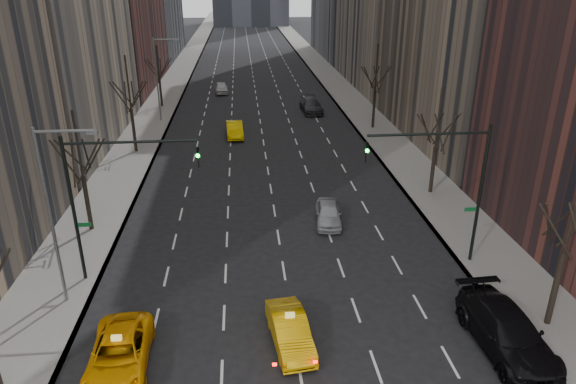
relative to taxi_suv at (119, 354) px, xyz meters
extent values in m
cube|color=slate|center=(-4.76, 65.10, -0.65)|extent=(4.50, 320.00, 0.15)
cube|color=slate|center=(19.74, 65.10, -0.65)|extent=(4.50, 320.00, 0.15)
cylinder|color=black|center=(-4.51, 13.10, 1.21)|extent=(0.28, 0.28, 3.57)
cylinder|color=black|center=(-4.51, 13.10, 5.12)|extent=(0.16, 0.16, 4.25)
cylinder|color=black|center=(-4.36, 13.94, 4.22)|extent=(0.42, 1.80, 2.52)
cylinder|color=black|center=(-3.70, 13.39, 4.22)|extent=(1.74, 0.72, 2.52)
cylinder|color=black|center=(-3.85, 12.54, 4.22)|extent=(1.46, 1.25, 2.52)
cylinder|color=black|center=(-4.66, 12.25, 4.22)|extent=(0.42, 1.80, 2.52)
cylinder|color=black|center=(-5.32, 12.80, 4.22)|extent=(1.74, 0.72, 2.52)
cylinder|color=black|center=(-5.17, 13.65, 4.22)|extent=(1.46, 1.25, 2.52)
cylinder|color=black|center=(-4.51, 29.10, 1.42)|extent=(0.28, 0.28, 3.99)
cylinder|color=black|center=(-4.51, 29.10, 5.79)|extent=(0.16, 0.16, 4.75)
cylinder|color=black|center=(-4.36, 29.94, 4.64)|extent=(0.42, 1.80, 2.52)
cylinder|color=black|center=(-3.70, 29.39, 4.64)|extent=(1.74, 0.72, 2.52)
cylinder|color=black|center=(-3.85, 28.54, 4.64)|extent=(1.46, 1.25, 2.52)
cylinder|color=black|center=(-4.66, 28.25, 4.64)|extent=(0.42, 1.80, 2.52)
cylinder|color=black|center=(-5.32, 28.80, 4.64)|extent=(1.74, 0.72, 2.52)
cylinder|color=black|center=(-5.17, 29.65, 4.64)|extent=(1.46, 1.25, 2.52)
cylinder|color=black|center=(-4.51, 47.10, 1.10)|extent=(0.28, 0.28, 3.36)
cylinder|color=black|center=(-4.51, 47.10, 4.78)|extent=(0.16, 0.16, 4.00)
cylinder|color=black|center=(-4.36, 47.94, 4.01)|extent=(0.42, 1.80, 2.52)
cylinder|color=black|center=(-3.70, 47.39, 4.01)|extent=(1.74, 0.72, 2.52)
cylinder|color=black|center=(-3.85, 46.54, 4.01)|extent=(1.46, 1.25, 2.52)
cylinder|color=black|center=(-4.66, 46.25, 4.01)|extent=(0.42, 1.80, 2.52)
cylinder|color=black|center=(-5.32, 46.80, 4.01)|extent=(1.74, 0.72, 2.52)
cylinder|color=black|center=(-5.17, 47.65, 4.01)|extent=(1.46, 1.25, 2.52)
cylinder|color=black|center=(19.49, 1.10, 1.31)|extent=(0.28, 0.28, 3.78)
cylinder|color=black|center=(19.49, 1.10, 5.45)|extent=(0.16, 0.16, 4.50)
cylinder|color=black|center=(19.64, 1.94, 4.43)|extent=(0.42, 1.80, 2.52)
cylinder|color=black|center=(18.68, 0.80, 4.43)|extent=(1.74, 0.72, 2.52)
cylinder|color=black|center=(18.83, 1.65, 4.43)|extent=(1.46, 1.25, 2.52)
cylinder|color=black|center=(19.49, 17.10, 1.21)|extent=(0.28, 0.28, 3.57)
cylinder|color=black|center=(19.49, 17.10, 5.12)|extent=(0.16, 0.16, 4.25)
cylinder|color=black|center=(19.64, 17.94, 4.22)|extent=(0.42, 1.80, 2.52)
cylinder|color=black|center=(20.30, 17.39, 4.22)|extent=(1.74, 0.72, 2.52)
cylinder|color=black|center=(20.15, 16.54, 4.22)|extent=(1.46, 1.25, 2.52)
cylinder|color=black|center=(19.34, 16.25, 4.22)|extent=(0.42, 1.80, 2.52)
cylinder|color=black|center=(18.68, 16.80, 4.22)|extent=(1.74, 0.72, 2.52)
cylinder|color=black|center=(18.83, 17.65, 4.22)|extent=(1.46, 1.25, 2.52)
cylinder|color=black|center=(19.49, 35.10, 1.42)|extent=(0.28, 0.28, 3.99)
cylinder|color=black|center=(19.49, 35.10, 5.79)|extent=(0.16, 0.16, 4.75)
cylinder|color=black|center=(19.64, 35.94, 4.64)|extent=(0.42, 1.80, 2.52)
cylinder|color=black|center=(20.30, 35.39, 4.64)|extent=(1.74, 0.72, 2.52)
cylinder|color=black|center=(20.15, 34.54, 4.64)|extent=(1.46, 1.25, 2.52)
cylinder|color=black|center=(19.34, 34.25, 4.64)|extent=(0.42, 1.80, 2.52)
cylinder|color=black|center=(18.68, 34.80, 4.64)|extent=(1.74, 0.72, 2.52)
cylinder|color=black|center=(18.83, 35.65, 4.64)|extent=(1.46, 1.25, 2.52)
cylinder|color=black|center=(-3.31, 7.10, 3.42)|extent=(0.18, 0.18, 8.00)
cylinder|color=black|center=(-0.06, 7.10, 7.02)|extent=(6.50, 0.14, 0.14)
imported|color=black|center=(3.19, 7.10, 6.12)|extent=(0.18, 0.22, 1.10)
sphere|color=#0CFF33|center=(3.19, 6.92, 6.27)|extent=(0.20, 0.20, 0.20)
cube|color=#0C5926|center=(-2.91, 7.10, 2.62)|extent=(0.70, 0.04, 0.22)
cylinder|color=black|center=(18.29, 7.10, 3.42)|extent=(0.18, 0.18, 8.00)
cylinder|color=black|center=(15.04, 7.10, 7.02)|extent=(6.50, 0.14, 0.14)
imported|color=black|center=(11.79, 7.10, 6.12)|extent=(0.18, 0.22, 1.10)
sphere|color=#0CFF33|center=(11.79, 6.92, 6.27)|extent=(0.20, 0.20, 0.20)
cube|color=#0C5926|center=(17.89, 7.10, 2.62)|extent=(0.70, 0.04, 0.22)
cylinder|color=slate|center=(-3.71, 5.10, 3.92)|extent=(0.16, 0.16, 9.00)
cylinder|color=slate|center=(-2.41, 5.10, 8.22)|extent=(2.60, 0.14, 0.14)
cube|color=slate|center=(-1.21, 5.10, 8.12)|extent=(0.50, 0.22, 0.15)
cylinder|color=slate|center=(-3.71, 40.10, 3.92)|extent=(0.16, 0.16, 9.00)
cylinder|color=slate|center=(-2.41, 40.10, 8.22)|extent=(2.60, 0.14, 0.14)
cube|color=slate|center=(-1.21, 40.10, 8.12)|extent=(0.50, 0.22, 0.15)
imported|color=#FFA805|center=(0.00, 0.00, 0.00)|extent=(2.66, 5.35, 1.46)
imported|color=#DE9F04|center=(7.25, 0.91, -0.01)|extent=(2.06, 4.49, 1.43)
imported|color=#9D9FA5|center=(10.94, 12.84, -0.03)|extent=(2.07, 4.25, 1.40)
imported|color=black|center=(16.69, -0.27, 0.18)|extent=(2.82, 6.35, 1.81)
imported|color=yellow|center=(4.66, 33.36, 0.03)|extent=(1.85, 4.69, 1.52)
imported|color=#2E2D32|center=(13.82, 42.86, 0.09)|extent=(2.51, 5.70, 1.63)
imported|color=silver|center=(2.72, 54.66, 0.01)|extent=(2.08, 4.45, 1.47)
camera|label=1|loc=(5.46, -17.61, 14.58)|focal=32.00mm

